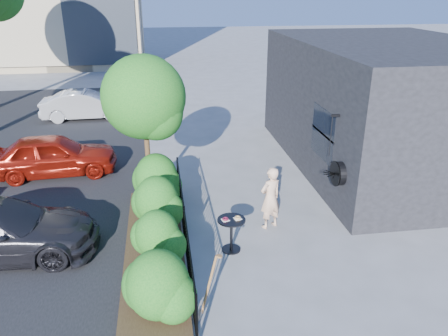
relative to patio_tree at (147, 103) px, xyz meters
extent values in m
plane|color=gray|center=(2.24, -2.76, -2.76)|extent=(120.00, 120.00, 0.00)
cube|color=black|center=(7.74, 1.74, -0.76)|extent=(6.00, 9.00, 4.00)
cube|color=black|center=(4.75, -0.36, -0.96)|extent=(0.04, 1.60, 1.40)
cube|color=black|center=(4.75, -0.36, -0.96)|extent=(0.05, 1.70, 0.06)
cylinder|color=black|center=(4.66, -1.86, -1.51)|extent=(0.18, 0.60, 0.60)
cylinder|color=black|center=(4.56, -1.86, -1.51)|extent=(0.03, 0.64, 0.64)
cube|color=black|center=(4.64, -1.36, -0.16)|extent=(0.25, 0.06, 0.06)
cylinder|color=black|center=(4.56, -1.36, -0.71)|extent=(0.02, 0.02, 1.05)
cylinder|color=black|center=(0.74, -5.76, -2.21)|extent=(0.05, 0.05, 1.10)
cylinder|color=black|center=(0.74, -2.76, -2.21)|extent=(0.05, 0.05, 1.10)
cylinder|color=black|center=(0.74, 0.24, -2.21)|extent=(0.05, 0.05, 1.10)
cube|color=black|center=(0.74, -2.76, -1.70)|extent=(0.03, 6.00, 0.03)
cube|color=black|center=(0.74, -2.76, -2.66)|extent=(0.03, 6.00, 0.03)
cylinder|color=black|center=(0.74, -5.66, -2.21)|extent=(0.02, 0.02, 1.04)
cylinder|color=black|center=(0.74, -5.46, -2.21)|extent=(0.02, 0.02, 1.04)
cylinder|color=black|center=(0.74, -5.26, -2.21)|extent=(0.02, 0.02, 1.04)
cylinder|color=black|center=(0.74, -5.06, -2.21)|extent=(0.02, 0.02, 1.04)
cylinder|color=black|center=(0.74, -4.86, -2.21)|extent=(0.02, 0.02, 1.04)
cylinder|color=black|center=(0.74, -4.66, -2.21)|extent=(0.02, 0.02, 1.04)
cylinder|color=black|center=(0.74, -4.46, -2.21)|extent=(0.02, 0.02, 1.04)
cylinder|color=black|center=(0.74, -4.26, -2.21)|extent=(0.02, 0.02, 1.04)
cylinder|color=black|center=(0.74, -4.06, -2.21)|extent=(0.02, 0.02, 1.04)
cylinder|color=black|center=(0.74, -3.86, -2.21)|extent=(0.02, 0.02, 1.04)
cylinder|color=black|center=(0.74, -3.66, -2.21)|extent=(0.02, 0.02, 1.04)
cylinder|color=black|center=(0.74, -3.46, -2.21)|extent=(0.02, 0.02, 1.04)
cylinder|color=black|center=(0.74, -3.26, -2.21)|extent=(0.02, 0.02, 1.04)
cylinder|color=black|center=(0.74, -3.06, -2.21)|extent=(0.02, 0.02, 1.04)
cylinder|color=black|center=(0.74, -2.86, -2.21)|extent=(0.02, 0.02, 1.04)
cylinder|color=black|center=(0.74, -2.66, -2.21)|extent=(0.02, 0.02, 1.04)
cylinder|color=black|center=(0.74, -2.46, -2.21)|extent=(0.02, 0.02, 1.04)
cylinder|color=black|center=(0.74, -2.26, -2.21)|extent=(0.02, 0.02, 1.04)
cylinder|color=black|center=(0.74, -2.06, -2.21)|extent=(0.02, 0.02, 1.04)
cylinder|color=black|center=(0.74, -1.86, -2.21)|extent=(0.02, 0.02, 1.04)
cylinder|color=black|center=(0.74, -1.66, -2.21)|extent=(0.02, 0.02, 1.04)
cylinder|color=black|center=(0.74, -1.46, -2.21)|extent=(0.02, 0.02, 1.04)
cylinder|color=black|center=(0.74, -1.26, -2.21)|extent=(0.02, 0.02, 1.04)
cylinder|color=black|center=(0.74, -1.06, -2.21)|extent=(0.02, 0.02, 1.04)
cylinder|color=black|center=(0.74, -0.86, -2.21)|extent=(0.02, 0.02, 1.04)
cylinder|color=black|center=(0.74, -0.66, -2.21)|extent=(0.02, 0.02, 1.04)
cylinder|color=black|center=(0.74, -0.46, -2.21)|extent=(0.02, 0.02, 1.04)
cylinder|color=black|center=(0.74, -0.26, -2.21)|extent=(0.02, 0.02, 1.04)
cylinder|color=black|center=(0.74, -0.06, -2.21)|extent=(0.02, 0.02, 1.04)
cylinder|color=black|center=(0.74, 0.14, -2.21)|extent=(0.02, 0.02, 1.04)
cube|color=#382616|center=(0.04, -2.76, -2.72)|extent=(1.30, 6.00, 0.08)
ellipsoid|color=#145919|center=(0.14, -4.96, -2.06)|extent=(1.10, 1.10, 1.24)
ellipsoid|color=#145919|center=(0.14, -3.36, -2.06)|extent=(1.10, 1.10, 1.24)
ellipsoid|color=#145919|center=(0.14, -1.86, -2.06)|extent=(1.10, 1.10, 1.24)
ellipsoid|color=#145919|center=(0.14, -0.46, -2.06)|extent=(1.10, 1.10, 1.24)
cylinder|color=#3F2B19|center=(-0.06, 0.04, -1.56)|extent=(0.14, 0.14, 2.40)
sphere|color=#145919|center=(-0.06, 0.04, 0.08)|extent=(2.20, 2.20, 2.20)
sphere|color=#145919|center=(0.24, -0.16, -0.25)|extent=(1.43, 1.43, 1.43)
cylinder|color=black|center=(1.76, -2.95, -1.98)|extent=(0.63, 0.63, 0.03)
cylinder|color=black|center=(1.76, -2.95, -2.37)|extent=(0.06, 0.06, 0.76)
cylinder|color=black|center=(1.76, -2.95, -2.75)|extent=(0.42, 0.42, 0.03)
cube|color=white|center=(1.63, -2.96, -1.96)|extent=(0.19, 0.19, 0.01)
cube|color=white|center=(1.90, -2.94, -1.96)|extent=(0.19, 0.19, 0.01)
torus|color=#540E19|center=(1.63, -2.96, -1.94)|extent=(0.14, 0.14, 0.05)
torus|color=tan|center=(1.90, -2.94, -1.94)|extent=(0.14, 0.14, 0.05)
imported|color=#D7AB8B|center=(2.87, -2.05, -1.97)|extent=(0.69, 0.59, 1.59)
cylinder|color=brown|center=(1.02, -5.07, -2.04)|extent=(0.32, 0.05, 1.20)
cube|color=gray|center=(0.84, -5.07, -2.67)|extent=(0.08, 0.18, 0.25)
cylinder|color=brown|center=(1.20, -5.07, -1.46)|extent=(0.10, 0.10, 0.05)
imported|color=maroon|center=(-3.07, 2.17, -2.11)|extent=(3.96, 1.84, 1.31)
imported|color=#AAAAAF|center=(-2.95, 8.60, -2.12)|extent=(3.91, 1.45, 1.28)
camera|label=1|loc=(0.35, -11.29, 2.77)|focal=35.00mm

